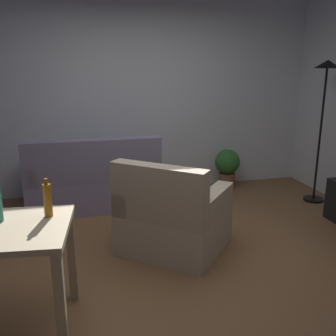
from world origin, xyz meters
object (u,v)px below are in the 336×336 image
at_px(torchiere_lamp, 325,93).
at_px(potted_plant, 227,166).
at_px(couch, 94,183).
at_px(bottle_amber, 48,200).
at_px(armchair, 172,219).

xyz_separation_m(torchiere_lamp, potted_plant, (-0.92, 0.80, -1.08)).
bearing_deg(couch, potted_plant, -170.83).
height_order(torchiere_lamp, bottle_amber, torchiere_lamp).
bearing_deg(armchair, bottle_amber, 75.68).
distance_m(couch, torchiere_lamp, 3.09).
bearing_deg(bottle_amber, torchiere_lamp, 26.97).
bearing_deg(potted_plant, torchiere_lamp, -40.96).
xyz_separation_m(potted_plant, bottle_amber, (-2.33, -2.45, 0.55)).
relative_size(potted_plant, armchair, 0.46).
relative_size(couch, potted_plant, 2.81).
bearing_deg(torchiere_lamp, potted_plant, 139.04).
distance_m(torchiere_lamp, bottle_amber, 3.68).
bearing_deg(armchair, potted_plant, -86.31).
height_order(couch, potted_plant, couch).
relative_size(armchair, bottle_amber, 4.58).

